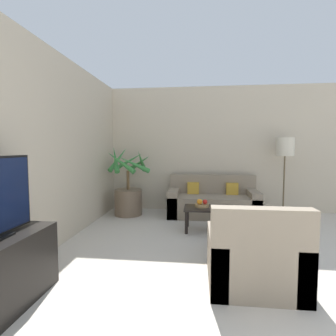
{
  "coord_description": "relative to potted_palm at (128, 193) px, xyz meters",
  "views": [
    {
      "loc": [
        -1.56,
        0.3,
        1.37
      ],
      "look_at": [
        -2.12,
        5.17,
        1.0
      ],
      "focal_mm": 28.0,
      "sensor_mm": 36.0,
      "label": 1
    }
  ],
  "objects": [
    {
      "name": "orange_fruit",
      "position": [
        1.45,
        -0.9,
        0.03
      ],
      "size": [
        0.09,
        0.09,
        0.09
      ],
      "color": "orange",
      "rests_on": "fruit_bowl"
    },
    {
      "name": "wall_left",
      "position": [
        -0.53,
        -2.45,
        0.89
      ],
      "size": [
        0.06,
        7.69,
        2.7
      ],
      "color": "beige",
      "rests_on": "ground_plane"
    },
    {
      "name": "floor_lamp",
      "position": [
        3.11,
        0.19,
        0.88
      ],
      "size": [
        0.34,
        0.34,
        1.58
      ],
      "color": "brown",
      "rests_on": "ground_plane"
    },
    {
      "name": "wall_back",
      "position": [
        2.98,
        0.63,
        0.89
      ],
      "size": [
        8.57,
        0.06,
        2.7
      ],
      "color": "beige",
      "rests_on": "ground_plane"
    },
    {
      "name": "coffee_table",
      "position": [
        1.61,
        -0.87,
        -0.12
      ],
      "size": [
        0.82,
        0.5,
        0.39
      ],
      "color": "black",
      "rests_on": "ground_plane"
    },
    {
      "name": "fruit_bowl",
      "position": [
        1.49,
        -0.84,
        -0.04
      ],
      "size": [
        0.24,
        0.24,
        0.05
      ],
      "color": "#997A4C",
      "rests_on": "coffee_table"
    },
    {
      "name": "ottoman",
      "position": [
        2.06,
        -1.67,
        -0.26
      ],
      "size": [
        0.62,
        0.48,
        0.4
      ],
      "color": "gray",
      "rests_on": "ground_plane"
    },
    {
      "name": "apple_green",
      "position": [
        1.47,
        -0.81,
        0.02
      ],
      "size": [
        0.07,
        0.07,
        0.07
      ],
      "color": "olive",
      "rests_on": "fruit_bowl"
    },
    {
      "name": "armchair",
      "position": [
        1.98,
        -2.56,
        -0.19
      ],
      "size": [
        0.88,
        0.87,
        0.85
      ],
      "color": "gray",
      "rests_on": "ground_plane"
    },
    {
      "name": "potted_palm",
      "position": [
        0.0,
        0.0,
        0.0
      ],
      "size": [
        0.89,
        0.98,
        1.43
      ],
      "color": "brown",
      "rests_on": "ground_plane"
    },
    {
      "name": "sofa_loveseat",
      "position": [
        1.72,
        0.12,
        -0.18
      ],
      "size": [
        1.77,
        0.78,
        0.81
      ],
      "color": "gray",
      "rests_on": "ground_plane"
    },
    {
      "name": "apple_red",
      "position": [
        1.54,
        -0.88,
        0.03
      ],
      "size": [
        0.08,
        0.08,
        0.08
      ],
      "color": "red",
      "rests_on": "fruit_bowl"
    }
  ]
}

